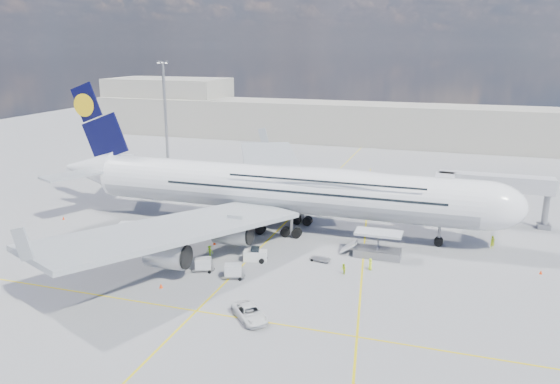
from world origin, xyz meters
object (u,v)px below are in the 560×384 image
(dolly_row_b, at_px, (96,251))
(crew_van, at_px, (370,264))
(baggage_tug, at_px, (255,255))
(cone_wing_left_inner, at_px, (219,209))
(cone_wing_right_outer, at_px, (161,286))
(cone_wing_right_inner, at_px, (214,243))
(jet_bridge, at_px, (475,186))
(crew_nose, at_px, (493,242))
(catering_truck_inner, at_px, (310,184))
(catering_truck_outer, at_px, (268,175))
(light_mast, at_px, (165,114))
(dolly_nose_far, at_px, (320,259))
(crew_loader, at_px, (343,269))
(cone_nose, at_px, (541,272))
(service_van, at_px, (250,313))
(cone_tail, at_px, (63,218))
(cone_wing_left_outer, at_px, (264,184))
(airliner, at_px, (281,188))
(crew_tug, at_px, (210,251))
(cargo_loader, at_px, (377,248))
(dolly_nose_near, at_px, (233,271))
(dolly_back, at_px, (128,228))
(dolly_row_c, at_px, (203,264))
(dolly_row_a, at_px, (47,257))
(crew_wing, at_px, (167,253))

(dolly_row_b, relative_size, crew_van, 2.30)
(baggage_tug, bearing_deg, cone_wing_left_inner, 111.18)
(cone_wing_right_outer, bearing_deg, cone_wing_right_inner, 90.45)
(jet_bridge, bearing_deg, crew_nose, -74.00)
(jet_bridge, distance_m, catering_truck_inner, 33.72)
(cone_wing_right_outer, bearing_deg, catering_truck_outer, 95.30)
(light_mast, xyz_separation_m, dolly_nose_far, (49.68, -46.33, -12.90))
(dolly_row_b, bearing_deg, crew_loader, -12.64)
(baggage_tug, height_order, cone_wing_left_inner, baggage_tug)
(cone_nose, bearing_deg, light_mast, 151.94)
(catering_truck_inner, height_order, service_van, catering_truck_inner)
(dolly_nose_far, relative_size, cone_tail, 5.24)
(light_mast, distance_m, crew_loader, 74.35)
(cone_wing_left_outer, height_order, cone_wing_right_inner, cone_wing_right_inner)
(catering_truck_inner, bearing_deg, crew_loader, -76.13)
(airliner, xyz_separation_m, baggage_tug, (0.88, -14.16, -5.99))
(cone_tail, bearing_deg, crew_tug, -13.84)
(dolly_nose_far, distance_m, service_van, 18.94)
(cargo_loader, bearing_deg, cone_wing_right_outer, -141.61)
(dolly_row_b, distance_m, dolly_nose_near, 22.22)
(dolly_back, xyz_separation_m, cone_wing_right_outer, (14.83, -15.55, -0.85))
(crew_van, bearing_deg, dolly_row_c, 95.06)
(catering_truck_inner, distance_m, cone_wing_left_outer, 11.24)
(dolly_nose_near, bearing_deg, service_van, -78.51)
(dolly_nose_near, bearing_deg, dolly_back, 135.27)
(dolly_row_a, height_order, dolly_nose_near, dolly_nose_near)
(service_van, distance_m, cone_wing_right_inner, 24.10)
(airliner, height_order, cone_nose, airliner)
(crew_tug, distance_m, cone_wing_left_inner, 22.56)
(crew_tug, bearing_deg, baggage_tug, 10.85)
(baggage_tug, bearing_deg, cargo_loader, 9.95)
(service_van, relative_size, crew_nose, 2.89)
(catering_truck_inner, xyz_separation_m, crew_loader, (14.76, -38.41, -1.14))
(cone_wing_left_inner, bearing_deg, cone_tail, -149.97)
(light_mast, bearing_deg, crew_tug, -55.23)
(cone_tail, bearing_deg, crew_nose, 6.67)
(dolly_nose_near, distance_m, cone_wing_right_outer, 9.20)
(dolly_nose_far, xyz_separation_m, cone_wing_right_inner, (-16.68, 1.36, -0.02))
(catering_truck_outer, bearing_deg, cone_tail, -94.02)
(jet_bridge, height_order, cone_wing_right_inner, jet_bridge)
(crew_loader, bearing_deg, catering_truck_inner, 174.33)
(cone_wing_right_inner, bearing_deg, airliner, 53.92)
(dolly_row_c, distance_m, cone_wing_left_inner, 27.69)
(service_van, bearing_deg, dolly_row_c, 91.36)
(crew_nose, bearing_deg, dolly_nose_far, -176.04)
(dolly_back, bearing_deg, dolly_nose_far, -21.02)
(catering_truck_inner, relative_size, crew_nose, 3.58)
(cone_tail, bearing_deg, dolly_row_a, -56.55)
(crew_wing, distance_m, cone_wing_right_inner, 8.00)
(dolly_nose_far, relative_size, cone_wing_left_inner, 5.43)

